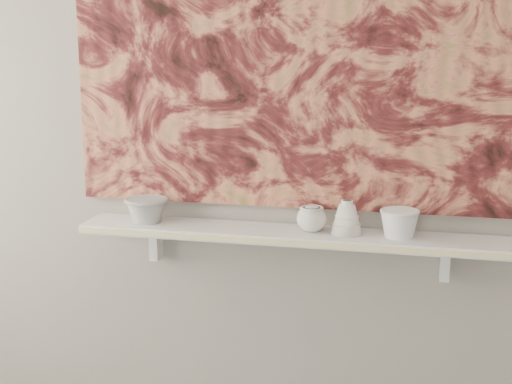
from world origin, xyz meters
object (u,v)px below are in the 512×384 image
(bell_vessel, at_px, (347,217))
(bowl_white, at_px, (399,223))
(shelf, at_px, (291,235))
(bowl_grey, at_px, (147,210))
(cup_cream, at_px, (311,219))
(painting, at_px, (297,38))

(bell_vessel, xyz_separation_m, bowl_white, (0.16, 0.00, -0.01))
(shelf, bearing_deg, bowl_white, 0.00)
(bowl_grey, relative_size, cup_cream, 1.56)
(shelf, bearing_deg, bowl_grey, 180.00)
(painting, xyz_separation_m, bell_vessel, (0.18, -0.08, -0.56))
(painting, distance_m, cup_cream, 0.58)
(painting, relative_size, bowl_grey, 10.16)
(bowl_grey, height_order, bell_vessel, bell_vessel)
(cup_cream, distance_m, bowl_white, 0.28)
(shelf, bearing_deg, bell_vessel, 0.00)
(bowl_grey, distance_m, bell_vessel, 0.67)
(bowl_grey, xyz_separation_m, bell_vessel, (0.67, 0.00, 0.01))
(shelf, bearing_deg, painting, 90.00)
(bowl_grey, bearing_deg, painting, 9.24)
(painting, bearing_deg, bowl_white, -13.20)
(painting, height_order, bowl_white, painting)
(painting, height_order, cup_cream, painting)
(bell_vessel, bearing_deg, cup_cream, 180.00)
(bowl_white, bearing_deg, cup_cream, 180.00)
(cup_cream, relative_size, bowl_white, 0.77)
(painting, distance_m, bell_vessel, 0.59)
(shelf, relative_size, painting, 0.93)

